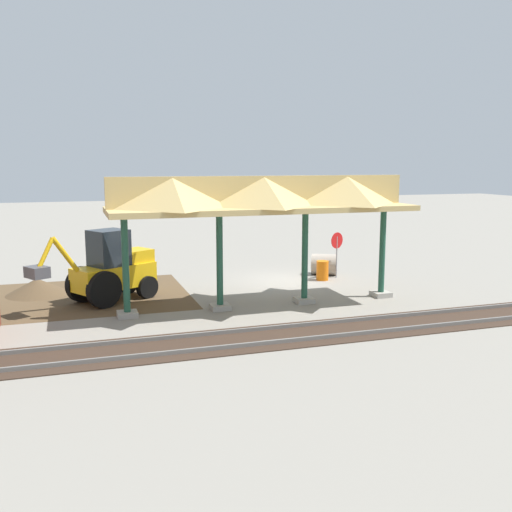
{
  "coord_description": "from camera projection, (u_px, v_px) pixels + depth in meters",
  "views": [
    {
      "loc": [
        9.33,
        24.03,
        5.37
      ],
      "look_at": [
        2.17,
        2.16,
        1.6
      ],
      "focal_mm": 40.0,
      "sensor_mm": 36.0,
      "label": 1
    }
  ],
  "objects": [
    {
      "name": "stop_sign",
      "position": [
        337.0,
        245.0,
        26.72
      ],
      "size": [
        0.72,
        0.3,
        2.15
      ],
      "color": "gray",
      "rests_on": "ground"
    },
    {
      "name": "platform_canopy",
      "position": [
        263.0,
        196.0,
        20.93
      ],
      "size": [
        11.3,
        3.2,
        4.9
      ],
      "color": "#9E998E",
      "rests_on": "ground"
    },
    {
      "name": "dirt_work_zone",
      "position": [
        76.0,
        297.0,
        23.03
      ],
      "size": [
        8.96,
        7.0,
        0.01
      ],
      "primitive_type": "cube",
      "color": "brown",
      "rests_on": "ground"
    },
    {
      "name": "backhoe",
      "position": [
        111.0,
        269.0,
        22.21
      ],
      "size": [
        4.92,
        3.6,
        2.82
      ],
      "color": "#EAB214",
      "rests_on": "ground"
    },
    {
      "name": "traffic_barrel",
      "position": [
        322.0,
        271.0,
        26.32
      ],
      "size": [
        0.56,
        0.56,
        0.9
      ],
      "primitive_type": "cylinder",
      "color": "orange",
      "rests_on": "ground"
    },
    {
      "name": "ground_plane",
      "position": [
        286.0,
        281.0,
        26.27
      ],
      "size": [
        120.0,
        120.0,
        0.0
      ],
      "primitive_type": "plane",
      "color": "gray"
    },
    {
      "name": "concrete_pipe",
      "position": [
        324.0,
        264.0,
        27.6
      ],
      "size": [
        1.54,
        1.47,
        1.01
      ],
      "color": "#9E9384",
      "rests_on": "ground"
    },
    {
      "name": "rail_tracks",
      "position": [
        373.0,
        326.0,
        18.81
      ],
      "size": [
        60.0,
        2.58,
        0.15
      ],
      "color": "slate",
      "rests_on": "ground"
    },
    {
      "name": "dirt_mound",
      "position": [
        38.0,
        294.0,
        23.54
      ],
      "size": [
        5.09,
        5.09,
        1.34
      ],
      "primitive_type": "cone",
      "color": "brown",
      "rests_on": "ground"
    }
  ]
}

